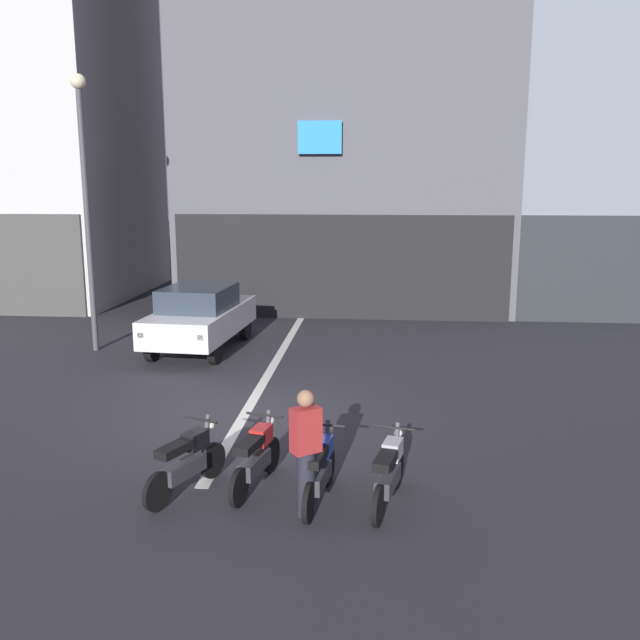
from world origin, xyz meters
The scene contains 11 objects.
ground_plane centered at (0.00, 0.00, 0.00)m, with size 120.00×120.00×0.00m, color #2B2B30.
lane_centre_line centered at (0.00, 6.00, 0.00)m, with size 0.20×18.00×0.01m, color silver.
building_mid_block centered at (1.23, 12.72, 8.44)m, with size 10.66×7.46×16.91m.
building_far_right centered at (9.85, 12.72, 5.78)m, with size 10.91×7.22×11.59m.
car_white_crossing_near centered at (-2.05, 4.79, 0.89)m, with size 2.08×4.23×1.64m.
street_lamp centered at (-4.70, 4.53, 4.07)m, with size 0.36×0.36×6.67m.
motorcycle_black_row_leftmost centered at (-0.15, -3.13, 0.46)m, with size 0.77×1.56×0.98m.
motorcycle_red_row_left_mid centered at (0.76, -2.89, 0.46)m, with size 0.57×1.65×0.98m.
motorcycle_blue_row_centre centered at (1.68, -3.22, 0.46)m, with size 0.55×1.66×0.98m.
motorcycle_silver_row_right_mid centered at (2.59, -3.24, 0.46)m, with size 0.58×1.64×0.98m.
person_by_motorcycles centered at (1.54, -3.62, 0.86)m, with size 0.42×0.39×1.67m.
Camera 1 is at (2.43, -11.62, 4.20)m, focal length 38.19 mm.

